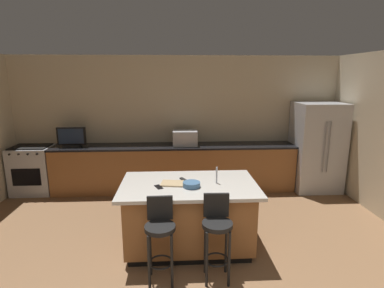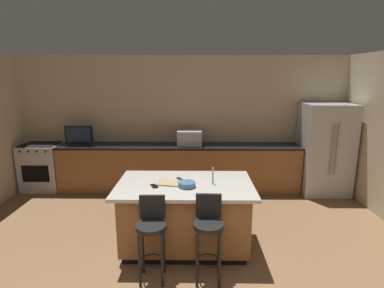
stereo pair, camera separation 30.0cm
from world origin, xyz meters
name	(u,v)px [view 1 (the left image)]	position (x,y,z in m)	size (l,w,h in m)	color
wall_back	(178,122)	(0.00, 5.15, 1.34)	(7.09, 0.12, 2.68)	beige
counter_back	(175,168)	(-0.07, 4.77, 0.46)	(4.80, 0.62, 0.93)	brown
kitchen_island	(189,215)	(0.12, 2.64, 0.47)	(1.77, 1.07, 0.91)	black
refrigerator	(316,147)	(2.78, 4.69, 0.88)	(0.90, 0.82, 1.76)	#B7BABF
range_oven	(33,170)	(-2.86, 4.77, 0.47)	(0.75, 0.63, 0.95)	#B7BABF
microwave	(185,138)	(0.14, 4.77, 1.08)	(0.48, 0.36, 0.30)	#B7BABF
tv_monitor	(72,138)	(-2.05, 4.72, 1.11)	(0.54, 0.16, 0.39)	black
sink_faucet_back	(178,138)	(0.00, 4.87, 1.05)	(0.02, 0.02, 0.24)	#B2B2B7
sink_faucet_island	(217,175)	(0.48, 2.64, 1.02)	(0.02, 0.02, 0.22)	#B2B2B7
bar_stool_left	(160,233)	(-0.23, 1.98, 0.58)	(0.34, 0.34, 0.97)	black
bar_stool_right	(217,230)	(0.40, 1.98, 0.59)	(0.34, 0.34, 0.98)	black
fruit_bowl	(192,185)	(0.15, 2.52, 0.94)	(0.22, 0.22, 0.06)	#3F668C
cell_phone	(159,187)	(-0.27, 2.53, 0.91)	(0.07, 0.15, 0.01)	black
tv_remote	(184,180)	(0.06, 2.76, 0.92)	(0.04, 0.17, 0.02)	black
cutting_board	(173,183)	(-0.09, 2.63, 0.92)	(0.30, 0.22, 0.02)	tan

